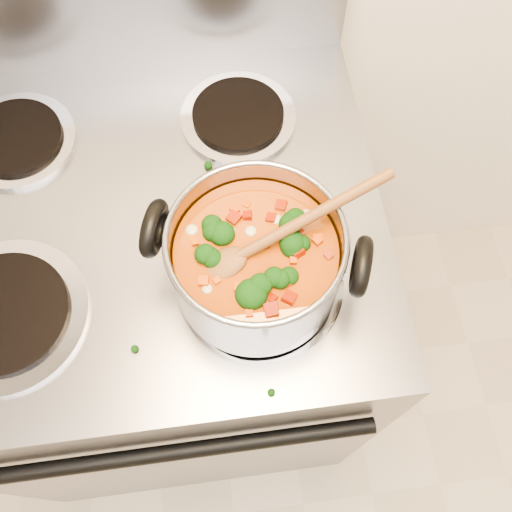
% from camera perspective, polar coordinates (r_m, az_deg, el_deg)
% --- Properties ---
extents(electric_range, '(0.74, 0.67, 1.08)m').
position_cam_1_polar(electric_range, '(1.28, -8.34, -5.51)').
color(electric_range, gray).
rests_on(electric_range, ground).
extents(stockpot, '(0.29, 0.22, 0.14)m').
position_cam_1_polar(stockpot, '(0.73, -0.01, -0.48)').
color(stockpot, gray).
rests_on(stockpot, electric_range).
extents(wooden_spoon, '(0.26, 0.11, 0.08)m').
position_cam_1_polar(wooden_spoon, '(0.69, 0.99, 1.47)').
color(wooden_spoon, brown).
rests_on(wooden_spoon, stockpot).
extents(cooktop_crumbs, '(0.22, 0.31, 0.01)m').
position_cam_1_polar(cooktop_crumbs, '(0.80, -3.89, -1.90)').
color(cooktop_crumbs, black).
rests_on(cooktop_crumbs, electric_range).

